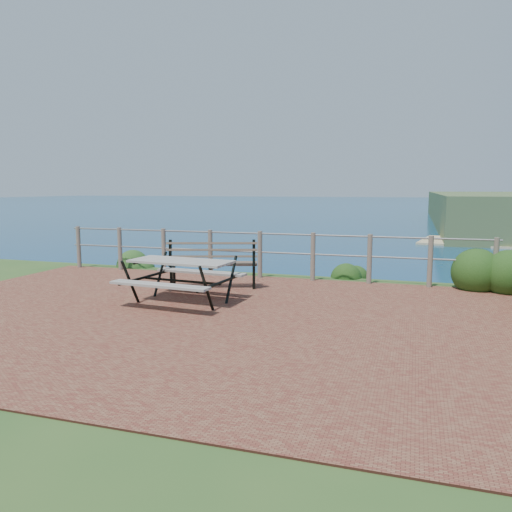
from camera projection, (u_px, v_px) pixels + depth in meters
The scene contains 8 objects.
ground at pixel (195, 316), 7.58m from camera, with size 10.00×7.00×0.12m, color brown.
ocean at pixel (408, 193), 196.33m from camera, with size 1200.00×1200.00×0.00m, color #135574.
safety_railing at pixel (260, 252), 10.67m from camera, with size 9.40×0.10×1.00m.
picnic_table at pixel (181, 277), 8.32m from camera, with size 1.76×1.48×0.72m.
park_bench at pixel (213, 256), 9.59m from camera, with size 1.74×0.93×0.96m.
shrub_right_edge at pixel (491, 290), 9.50m from camera, with size 0.96×0.96×1.38m, color #1E4013.
shrub_lip_west at pixel (133, 267), 12.24m from camera, with size 0.86×0.86×0.63m, color #25501E.
shrub_lip_east at pixel (354, 276), 11.00m from camera, with size 0.77×0.77×0.51m, color #1E4013.
Camera 1 is at (3.14, -6.76, 1.93)m, focal length 35.00 mm.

